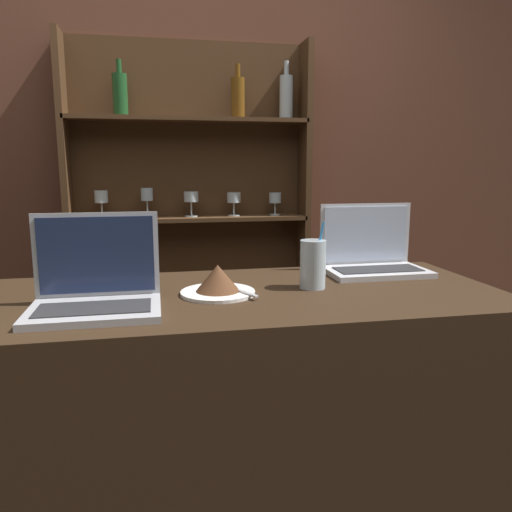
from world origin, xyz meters
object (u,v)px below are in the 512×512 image
object	(u,v)px
laptop_near	(96,289)
water_glass	(313,264)
laptop_far	(372,257)
cake_plate	(218,282)

from	to	relation	value
laptop_near	water_glass	distance (m)	0.62
laptop_far	laptop_near	bearing A→B (deg)	-161.61
cake_plate	water_glass	world-z (taller)	water_glass
laptop_near	laptop_far	size ratio (longest dim) A/B	0.95
water_glass	laptop_near	bearing A→B (deg)	-169.51
laptop_far	cake_plate	world-z (taller)	laptop_far
laptop_near	laptop_far	xyz separation A→B (m)	(0.88, 0.29, -0.00)
laptop_near	water_glass	world-z (taller)	laptop_near
cake_plate	water_glass	xyz separation A→B (m)	(0.29, 0.02, 0.04)
laptop_near	water_glass	bearing A→B (deg)	10.49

